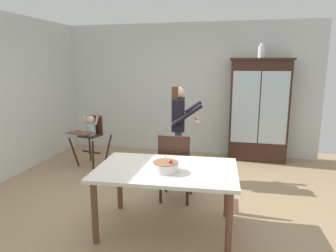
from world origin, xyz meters
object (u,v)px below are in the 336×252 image
Objects in this scene: dining_table at (166,176)px; dining_chair_far_side at (175,163)px; ceramic_vase at (262,52)px; birthday_cake at (166,167)px; china_cabinet at (259,110)px; high_chair_with_toddler at (91,131)px; adult_person at (179,121)px.

dining_chair_far_side is (-0.05, 0.72, -0.10)m from dining_table.
ceramic_vase reaches higher than birthday_cake.
high_chair_with_toddler is (-3.04, -1.06, -0.34)m from china_cabinet.
adult_person is at bearing -134.98° from china_cabinet.
adult_person is 5.47× the size of birthday_cake.
ceramic_vase is 0.18× the size of adult_person.
adult_person is 1.75m from birthday_cake.
ceramic_vase is 0.28× the size of dining_chair_far_side.
dining_table is at bearing 92.29° from dining_chair_far_side.
high_chair_with_toddler is at bearing -160.69° from china_cabinet.
dining_chair_far_side is (0.13, -0.92, -0.41)m from adult_person.
birthday_cake is at bearing -80.67° from dining_table.
china_cabinet is 1.10m from ceramic_vase.
birthday_cake is at bearing 178.03° from adult_person.
birthday_cake reaches higher than dining_table.
dining_table is (1.90, -1.89, -0.00)m from high_chair_with_toddler.
dining_chair_far_side reaches higher than high_chair_with_toddler.
high_chair_with_toddler is at bearing -33.95° from dining_chair_far_side.
china_cabinet is at bearing 69.75° from birthday_cake.
china_cabinet is 2.57m from dining_chair_far_side.
ceramic_vase reaches higher than dining_table.
dining_chair_far_side reaches higher than birthday_cake.
dining_table is 5.81× the size of birthday_cake.
high_chair_with_toddler is at bearing 133.90° from birthday_cake.
high_chair_with_toddler is 2.19m from dining_chair_far_side.
high_chair_with_toddler is 3.39× the size of birthday_cake.
dining_chair_far_side is (1.85, -1.17, -0.10)m from high_chair_with_toddler.
dining_table is at bearing -32.21° from high_chair_with_toddler.
adult_person is at bearing 96.39° from birthday_cake.
dining_table is at bearing 99.33° from birthday_cake.
ceramic_vase is at bearing 69.94° from birthday_cake.
china_cabinet is 7.35× the size of ceramic_vase.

